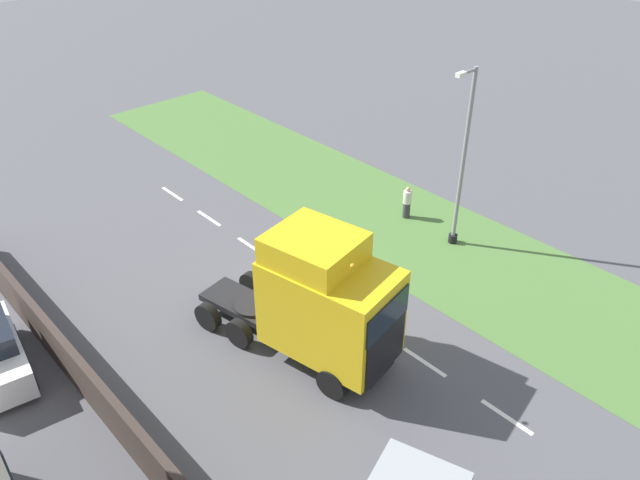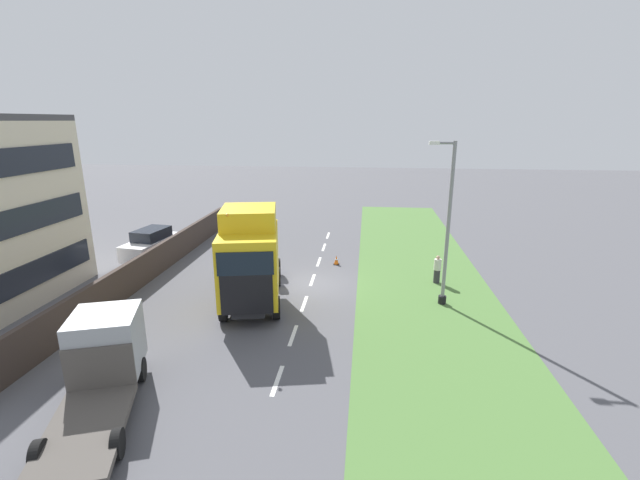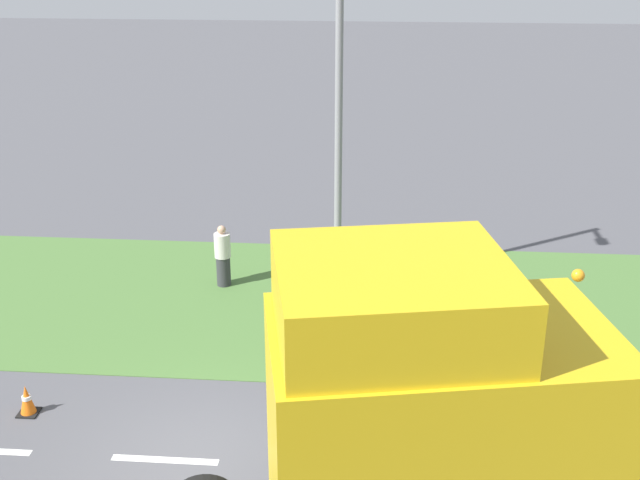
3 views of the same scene
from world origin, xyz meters
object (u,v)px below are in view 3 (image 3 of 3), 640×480
at_px(lorry_cab, 414,437).
at_px(lamp_post, 338,151).
at_px(traffic_cone_lead, 27,400).
at_px(pedestrian, 223,257).

height_order(lorry_cab, lamp_post, lamp_post).
relative_size(lamp_post, traffic_cone_lead, 13.32).
bearing_deg(lamp_post, traffic_cone_lead, -44.11).
bearing_deg(pedestrian, lorry_cab, 24.84).
distance_m(lorry_cab, pedestrian, 10.25).
bearing_deg(pedestrian, traffic_cone_lead, -23.90).
bearing_deg(lorry_cab, pedestrian, -166.24).
xyz_separation_m(pedestrian, traffic_cone_lead, (5.67, -2.51, -0.48)).
bearing_deg(traffic_cone_lead, pedestrian, 156.10).
height_order(pedestrian, traffic_cone_lead, pedestrian).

